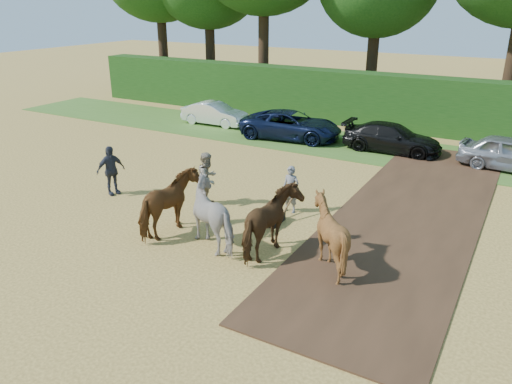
{
  "coord_description": "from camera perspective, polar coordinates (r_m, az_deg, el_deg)",
  "views": [
    {
      "loc": [
        4.6,
        -9.22,
        6.87
      ],
      "look_at": [
        -2.35,
        3.01,
        1.4
      ],
      "focal_mm": 35.0,
      "sensor_mm": 36.0,
      "label": 1
    }
  ],
  "objects": [
    {
      "name": "parked_cars",
      "position": [
        24.21,
        21.78,
        4.94
      ],
      "size": [
        31.29,
        3.5,
        1.46
      ],
      "color": "white",
      "rests_on": "ground"
    },
    {
      "name": "plough_team",
      "position": [
        14.37,
        -1.13,
        -2.98
      ],
      "size": [
        6.36,
        4.74,
        1.96
      ],
      "color": "brown",
      "rests_on": "ground"
    },
    {
      "name": "earth_strip",
      "position": [
        17.87,
        17.33,
        -2.28
      ],
      "size": [
        4.5,
        17.0,
        0.05
      ],
      "primitive_type": "cube",
      "color": "#472D1C",
      "rests_on": "ground"
    },
    {
      "name": "spectator_near",
      "position": [
        17.59,
        -5.54,
        1.51
      ],
      "size": [
        0.75,
        0.95,
        1.91
      ],
      "primitive_type": "imported",
      "rotation": [
        0.0,
        0.0,
        1.6
      ],
      "color": "#B2A78C",
      "rests_on": "ground"
    },
    {
      "name": "spectator_far",
      "position": [
        19.21,
        -16.26,
        2.38
      ],
      "size": [
        0.79,
        1.18,
        1.86
      ],
      "primitive_type": "imported",
      "rotation": [
        0.0,
        0.0,
        1.23
      ],
      "color": "#2A2D38",
      "rests_on": "ground"
    },
    {
      "name": "ground",
      "position": [
        12.38,
        2.64,
        -12.47
      ],
      "size": [
        120.0,
        120.0,
        0.0
      ],
      "primitive_type": "plane",
      "color": "gold",
      "rests_on": "ground"
    },
    {
      "name": "hedgerow",
      "position": [
        28.6,
        20.09,
        9.17
      ],
      "size": [
        46.0,
        1.6,
        3.0
      ],
      "primitive_type": "cube",
      "color": "#14380F",
      "rests_on": "ground"
    },
    {
      "name": "grass_verge",
      "position": [
        24.64,
        17.71,
        4.08
      ],
      "size": [
        50.0,
        5.0,
        0.03
      ],
      "primitive_type": "cube",
      "color": "#38601E",
      "rests_on": "ground"
    }
  ]
}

